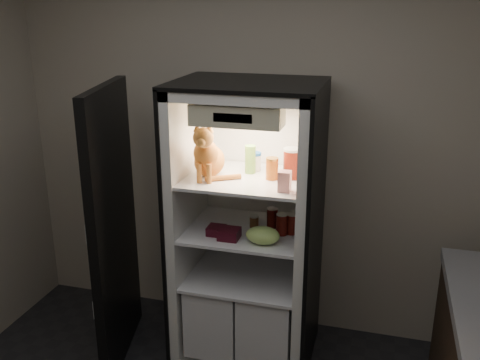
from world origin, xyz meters
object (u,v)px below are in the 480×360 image
Objects in this scene: refrigerator at (249,246)px; soda_can_a at (272,218)px; salsa_jar at (272,168)px; mayo_tub at (255,161)px; tabby_cat at (208,156)px; cream_carton at (285,181)px; soda_can_c at (282,224)px; berry_box_left at (216,230)px; berry_box_right at (229,234)px; soda_can_b at (292,224)px; parmesan_shaker at (250,159)px; condiment_jar at (254,221)px; pepper_jar at (292,163)px; grape_bag at (263,235)px.

soda_can_a is at bearing 3.21° from refrigerator.
soda_can_a is (0.15, 0.01, 0.21)m from refrigerator.
salsa_jar is at bearing -21.69° from refrigerator.
refrigerator is 0.56m from mayo_tub.
tabby_cat is at bearing -158.20° from soda_can_a.
refrigerator reaches higher than cream_carton.
soda_can_c reaches higher than berry_box_left.
cream_carton is at bearing -4.35° from berry_box_right.
tabby_cat reaches higher than berry_box_right.
soda_can_b is at bearing -25.34° from soda_can_a.
parmesan_shaker is at bearing 151.63° from salsa_jar.
mayo_tub is 0.43m from cream_carton.
soda_can_b is (0.29, -0.06, 0.21)m from refrigerator.
condiment_jar is at bearing 162.27° from soda_can_c.
cream_carton is 0.91× the size of soda_can_b.
soda_can_b is at bearing 3.28° from salsa_jar.
cream_carton is (0.00, -0.25, -0.03)m from pepper_jar.
salsa_jar is (0.16, -0.09, -0.02)m from parmesan_shaker.
soda_can_a is 0.15m from soda_can_b.
mayo_tub is at bearing 161.02° from pepper_jar.
condiment_jar is at bearing 40.62° from berry_box_left.
mayo_tub is 0.57× the size of grape_bag.
tabby_cat is 2.87× the size of soda_can_a.
soda_can_a is at bearing 16.28° from condiment_jar.
salsa_jar reaches higher than condiment_jar.
soda_can_c is 0.41m from berry_box_left.
berry_box_left is at bearing -121.94° from mayo_tub.
soda_can_c is (0.23, -0.11, -0.37)m from parmesan_shaker.
mayo_tub is 0.50m from grape_bag.
soda_can_a reaches higher than berry_box_left.
cream_carton is at bearing -76.61° from soda_can_c.
berry_box_right is (-0.34, 0.03, -0.38)m from cream_carton.
soda_can_b reaches higher than soda_can_a.
soda_can_a is at bearing -4.88° from parmesan_shaker.
berry_box_right is at bearing -103.83° from mayo_tub.
soda_can_b is (0.29, -0.08, -0.37)m from parmesan_shaker.
refrigerator is at bearing -100.77° from mayo_tub.
berry_box_right is (-0.08, -0.31, -0.38)m from mayo_tub.
parmesan_shaker is 0.95× the size of pepper_jar.
pepper_jar reaches higher than soda_can_b.
parmesan_shaker reaches higher than berry_box_left.
tabby_cat reaches higher than soda_can_b.
salsa_jar is 0.41m from grape_bag.
parmesan_shaker is at bearing 75.81° from berry_box_right.
soda_can_c is at bearing -116.27° from pepper_jar.
parmesan_shaker is 0.86× the size of grape_bag.
pepper_jar reaches higher than berry_box_right.
soda_can_a is at bearing -27.78° from mayo_tub.
berry_box_right is (-0.21, 0.01, -0.02)m from grape_bag.
soda_can_a is at bearing 114.70° from cream_carton.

